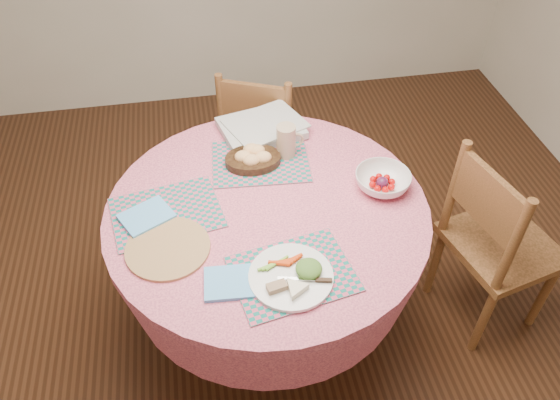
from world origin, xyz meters
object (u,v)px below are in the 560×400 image
(dining_table, at_px, (268,242))
(chair_right, at_px, (494,242))
(bread_bowl, at_px, (253,157))
(latte_mug, at_px, (287,141))
(chair_back, at_px, (262,137))
(fruit_bowl, at_px, (382,181))
(wicker_trivet, at_px, (168,248))
(dinner_plate, at_px, (293,276))

(dining_table, distance_m, chair_right, 0.96)
(bread_bowl, height_order, latte_mug, latte_mug)
(chair_back, bearing_deg, latte_mug, 116.98)
(dining_table, xyz_separation_m, chair_right, (0.95, -0.11, -0.07))
(bread_bowl, relative_size, fruit_bowl, 0.90)
(chair_back, xyz_separation_m, bread_bowl, (-0.12, -0.56, 0.33))
(bread_bowl, distance_m, fruit_bowl, 0.53)
(wicker_trivet, bearing_deg, latte_mug, 41.02)
(bread_bowl, bearing_deg, latte_mug, 12.11)
(chair_right, relative_size, bread_bowl, 4.05)
(dining_table, height_order, chair_back, chair_back)
(bread_bowl, bearing_deg, fruit_bowl, -26.03)
(dining_table, bearing_deg, dinner_plate, -85.22)
(chair_right, height_order, wicker_trivet, chair_right)
(chair_right, height_order, bread_bowl, chair_right)
(wicker_trivet, height_order, bread_bowl, bread_bowl)
(fruit_bowl, bearing_deg, dinner_plate, -138.08)
(fruit_bowl, bearing_deg, bread_bowl, 153.97)
(dinner_plate, xyz_separation_m, latte_mug, (0.10, 0.66, 0.06))
(dining_table, height_order, fruit_bowl, fruit_bowl)
(dining_table, xyz_separation_m, latte_mug, (0.13, 0.30, 0.27))
(wicker_trivet, bearing_deg, dinner_plate, -27.43)
(dinner_plate, bearing_deg, dining_table, 94.78)
(chair_back, relative_size, fruit_bowl, 3.43)
(chair_right, height_order, latte_mug, chair_right)
(wicker_trivet, xyz_separation_m, bread_bowl, (0.36, 0.41, 0.03))
(wicker_trivet, distance_m, dinner_plate, 0.46)
(chair_right, distance_m, bread_bowl, 1.08)
(chair_back, bearing_deg, dinner_plate, 110.36)
(chair_right, relative_size, latte_mug, 6.56)
(dining_table, relative_size, chair_back, 1.41)
(dining_table, bearing_deg, bread_bowl, 93.31)
(latte_mug, xyz_separation_m, fruit_bowl, (0.33, -0.27, -0.04))
(wicker_trivet, height_order, fruit_bowl, fruit_bowl)
(chair_right, bearing_deg, chair_back, 28.99)
(latte_mug, bearing_deg, bread_bowl, -167.89)
(dining_table, relative_size, dinner_plate, 4.34)
(chair_right, height_order, chair_back, chair_right)
(chair_right, xyz_separation_m, latte_mug, (-0.82, 0.41, 0.34))
(latte_mug, bearing_deg, wicker_trivet, -138.98)
(dining_table, bearing_deg, chair_right, -6.54)
(wicker_trivet, xyz_separation_m, fruit_bowl, (0.84, 0.18, 0.03))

